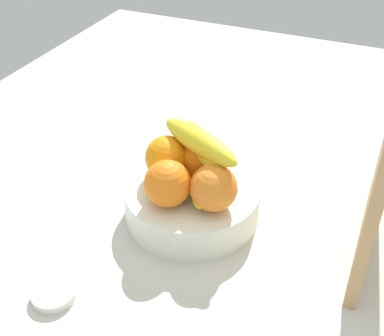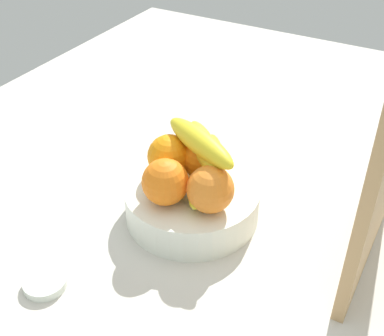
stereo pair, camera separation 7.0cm
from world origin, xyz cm
name	(u,v)px [view 1 (the left image)]	position (x,y,z in cm)	size (l,w,h in cm)	color
ground_plane	(208,220)	(0.00, 0.00, -1.50)	(180.00, 140.00, 3.00)	beige
fruit_bowl	(192,201)	(1.29, -2.51, 3.10)	(23.25, 23.25, 6.20)	white
orange_front_left	(168,184)	(6.53, -4.48, 10.04)	(7.67, 7.67, 7.67)	orange
orange_front_right	(214,188)	(4.67, 2.68, 10.04)	(7.67, 7.67, 7.67)	orange
orange_center	(203,158)	(-2.23, -1.96, 10.04)	(7.67, 7.67, 7.67)	orange
orange_back_left	(166,159)	(0.41, -7.66, 10.04)	(7.67, 7.67, 7.67)	orange
banana_bunch	(205,157)	(-0.91, -1.04, 11.50)	(18.23, 16.99, 10.60)	yellow
jar_lid	(54,294)	(26.35, -13.83, 0.67)	(6.55, 6.55, 1.35)	white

